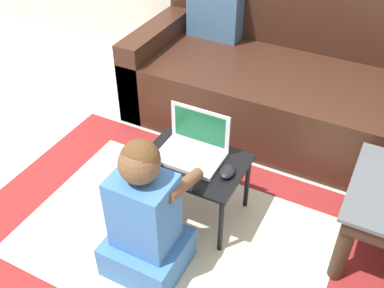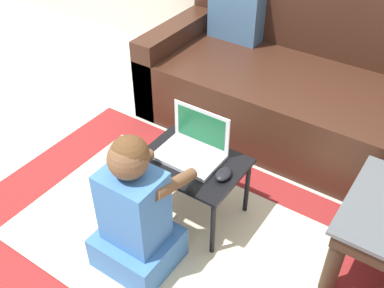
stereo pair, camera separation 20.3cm
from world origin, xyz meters
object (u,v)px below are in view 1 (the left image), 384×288
(laptop, at_px, (192,149))
(computer_mouse, at_px, (227,172))
(person_seated, at_px, (145,220))
(laptop_desk, at_px, (193,168))
(couch, at_px, (279,78))

(laptop, relative_size, computer_mouse, 3.08)
(laptop, distance_m, computer_mouse, 0.21)
(laptop, xyz_separation_m, person_seated, (-0.01, -0.43, -0.08))
(laptop_desk, distance_m, laptop, 0.09)
(couch, xyz_separation_m, person_seated, (-0.12, -1.44, 0.01))
(person_seated, bearing_deg, computer_mouse, 60.46)
(couch, distance_m, computer_mouse, 1.07)
(computer_mouse, bearing_deg, laptop, 166.99)
(couch, bearing_deg, laptop, -96.38)
(laptop, xyz_separation_m, computer_mouse, (0.21, -0.05, -0.02))
(couch, distance_m, laptop_desk, 1.05)
(laptop, height_order, person_seated, person_seated)
(laptop_desk, distance_m, computer_mouse, 0.19)
(couch, xyz_separation_m, computer_mouse, (0.10, -1.06, 0.07))
(computer_mouse, distance_m, person_seated, 0.44)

